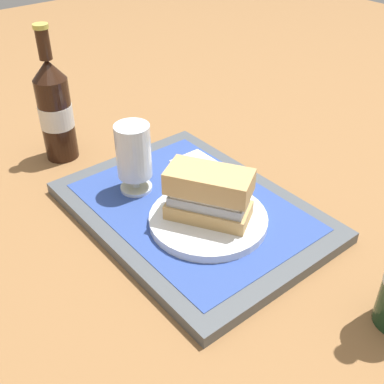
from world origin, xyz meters
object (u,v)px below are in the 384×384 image
Objects in this scene: sandwich at (207,194)px; beer_glass at (134,154)px; beer_bottle at (55,109)px; plate at (208,219)px.

beer_glass is at bearing -18.50° from sandwich.
beer_bottle is at bearing 8.73° from beer_glass.
plate is 0.17m from beer_glass.
beer_glass is 0.22m from beer_bottle.
sandwich is at bearing -167.18° from beer_glass.
beer_bottle is (0.37, 0.07, 0.08)m from plate.
beer_bottle reaches higher than plate.
sandwich is 0.15m from beer_glass.
sandwich is (0.00, 0.00, 0.05)m from plate.
plate is at bearing 180.00° from sandwich.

